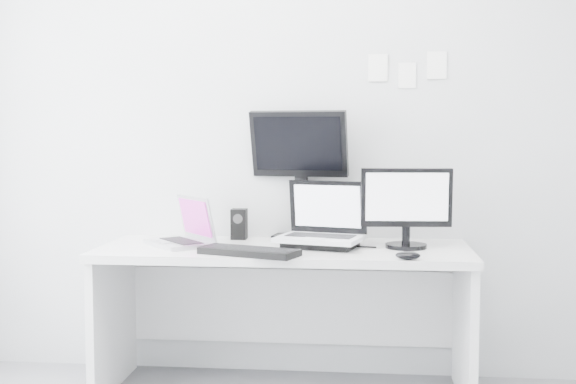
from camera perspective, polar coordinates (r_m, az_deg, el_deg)
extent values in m
plane|color=silver|center=(3.97, 0.26, 5.46)|extent=(3.60, 0.00, 3.60)
cube|color=silver|center=(3.74, -0.28, -9.72)|extent=(1.80, 0.70, 0.73)
cube|color=silver|center=(3.73, -8.32, -2.11)|extent=(0.41, 0.42, 0.25)
cube|color=black|center=(3.93, -3.73, -2.44)|extent=(0.10, 0.10, 0.16)
cube|color=silver|center=(3.62, 2.41, -1.66)|extent=(0.46, 0.40, 0.33)
cube|color=black|center=(3.91, 0.91, 1.43)|extent=(0.53, 0.26, 0.69)
cube|color=black|center=(3.65, 8.99, -1.11)|extent=(0.45, 0.23, 0.40)
cube|color=black|center=(3.43, -2.97, -4.54)|extent=(0.49, 0.31, 0.03)
ellipsoid|color=black|center=(3.34, 9.09, -4.78)|extent=(0.12, 0.08, 0.04)
cube|color=white|center=(3.96, 6.83, 9.35)|extent=(0.10, 0.00, 0.14)
cube|color=white|center=(3.96, 9.02, 8.74)|extent=(0.09, 0.00, 0.13)
cube|color=white|center=(3.98, 11.22, 9.42)|extent=(0.10, 0.00, 0.14)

